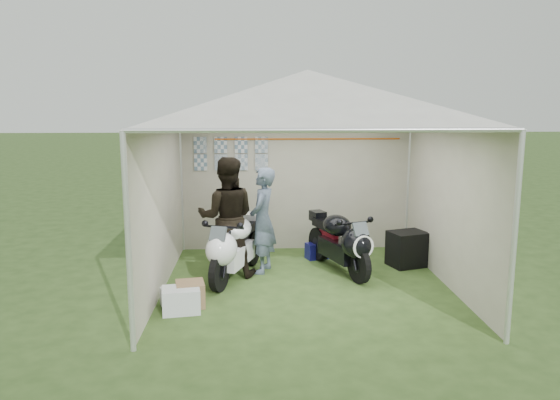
# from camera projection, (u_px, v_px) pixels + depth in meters

# --- Properties ---
(ground) EXTENTS (80.00, 80.00, 0.00)m
(ground) POSITION_uv_depth(u_px,v_px,m) (306.00, 285.00, 7.79)
(ground) COLOR #2E471C
(ground) RESTS_ON ground
(canopy_tent) EXTENTS (5.66, 5.66, 3.00)m
(canopy_tent) POSITION_uv_depth(u_px,v_px,m) (307.00, 102.00, 7.36)
(canopy_tent) COLOR silver
(canopy_tent) RESTS_ON ground
(motorcycle_white) EXTENTS (0.85, 1.80, 0.92)m
(motorcycle_white) POSITION_uv_depth(u_px,v_px,m) (234.00, 245.00, 7.96)
(motorcycle_white) COLOR black
(motorcycle_white) RESTS_ON ground
(motorcycle_black) EXTENTS (0.85, 1.75, 0.90)m
(motorcycle_black) POSITION_uv_depth(u_px,v_px,m) (341.00, 241.00, 8.27)
(motorcycle_black) COLOR black
(motorcycle_black) RESTS_ON ground
(paddock_stand) EXTENTS (0.41, 0.33, 0.26)m
(paddock_stand) POSITION_uv_depth(u_px,v_px,m) (317.00, 251.00, 9.09)
(paddock_stand) COLOR #2221AA
(paddock_stand) RESTS_ON ground
(person_dark_jacket) EXTENTS (0.88, 0.69, 1.79)m
(person_dark_jacket) POSITION_uv_depth(u_px,v_px,m) (227.00, 217.00, 8.08)
(person_dark_jacket) COLOR black
(person_dark_jacket) RESTS_ON ground
(person_blue_jacket) EXTENTS (0.54, 0.67, 1.61)m
(person_blue_jacket) POSITION_uv_depth(u_px,v_px,m) (263.00, 220.00, 8.27)
(person_blue_jacket) COLOR slate
(person_blue_jacket) RESTS_ON ground
(equipment_box) EXTENTS (0.67, 0.60, 0.56)m
(equipment_box) POSITION_uv_depth(u_px,v_px,m) (407.00, 249.00, 8.66)
(equipment_box) COLOR black
(equipment_box) RESTS_ON ground
(crate_0) EXTENTS (0.51, 0.43, 0.31)m
(crate_0) POSITION_uv_depth(u_px,v_px,m) (181.00, 300.00, 6.77)
(crate_0) COLOR silver
(crate_0) RESTS_ON ground
(crate_1) EXTENTS (0.41, 0.41, 0.31)m
(crate_1) POSITION_uv_depth(u_px,v_px,m) (190.00, 294.00, 6.97)
(crate_1) COLOR brown
(crate_1) RESTS_ON ground
(crate_2) EXTENTS (0.40, 0.37, 0.24)m
(crate_2) POSITION_uv_depth(u_px,v_px,m) (175.00, 297.00, 6.97)
(crate_2) COLOR #B2B6BB
(crate_2) RESTS_ON ground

